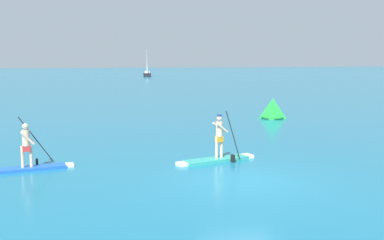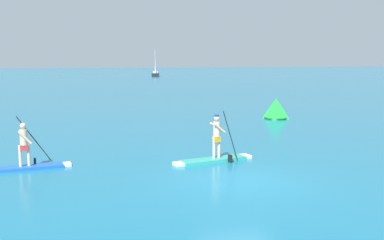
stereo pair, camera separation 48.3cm
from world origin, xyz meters
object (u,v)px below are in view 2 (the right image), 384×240
(paddleboarder_near_left, at_px, (29,158))
(sailboat_right_horizon, at_px, (155,73))
(race_marker_buoy, at_px, (276,110))
(paddleboarder_mid_center, at_px, (215,153))

(paddleboarder_near_left, height_order, sailboat_right_horizon, sailboat_right_horizon)
(paddleboarder_near_left, height_order, race_marker_buoy, paddleboarder_near_left)
(paddleboarder_mid_center, relative_size, race_marker_buoy, 1.87)
(paddleboarder_near_left, height_order, paddleboarder_mid_center, paddleboarder_mid_center)
(paddleboarder_near_left, relative_size, sailboat_right_horizon, 0.44)
(paddleboarder_near_left, xyz_separation_m, race_marker_buoy, (14.79, 10.12, 0.22))
(race_marker_buoy, height_order, sailboat_right_horizon, sailboat_right_horizon)
(paddleboarder_mid_center, distance_m, race_marker_buoy, 13.48)
(paddleboarder_near_left, bearing_deg, sailboat_right_horizon, 70.48)
(sailboat_right_horizon, bearing_deg, race_marker_buoy, -175.50)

